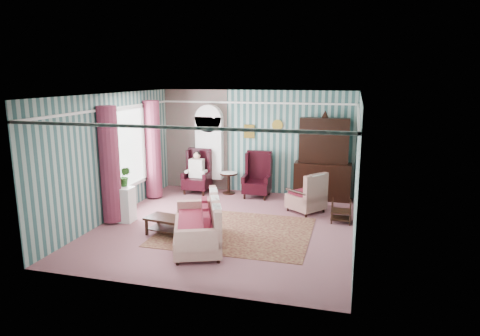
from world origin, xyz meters
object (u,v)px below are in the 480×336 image
(sofa, at_px, (197,218))
(coffee_table, at_px, (169,226))
(bookcase, at_px, (209,152))
(floral_armchair, at_px, (306,192))
(round_side_table, at_px, (229,183))
(nest_table, at_px, (341,211))
(dresser_hutch, at_px, (323,156))
(wingback_left, at_px, (197,171))
(plant_stand, at_px, (122,204))
(seated_woman, at_px, (197,173))
(wingback_right, at_px, (257,175))

(sofa, relative_size, coffee_table, 2.00)
(bookcase, height_order, floral_armchair, bookcase)
(round_side_table, height_order, nest_table, round_side_table)
(dresser_hutch, relative_size, wingback_left, 1.89)
(dresser_hutch, xyz_separation_m, sofa, (-2.12, -3.94, -0.62))
(sofa, height_order, coffee_table, sofa)
(dresser_hutch, distance_m, coffee_table, 4.68)
(sofa, bearing_deg, plant_stand, 45.58)
(plant_stand, bearing_deg, seated_woman, 73.78)
(bookcase, relative_size, floral_armchair, 2.30)
(sofa, bearing_deg, coffee_table, 41.73)
(wingback_right, distance_m, round_side_table, 0.92)
(wingback_left, xyz_separation_m, coffee_table, (0.61, -3.28, -0.43))
(wingback_right, distance_m, seated_woman, 1.75)
(dresser_hutch, bearing_deg, bookcase, 177.89)
(wingback_left, bearing_deg, floral_armchair, -16.51)
(seated_woman, relative_size, plant_stand, 1.47)
(dresser_hutch, height_order, wingback_left, dresser_hutch)
(sofa, bearing_deg, bookcase, -6.06)
(dresser_hutch, xyz_separation_m, coffee_table, (-2.89, -3.55, -0.99))
(sofa, xyz_separation_m, floral_armchair, (1.83, 2.72, -0.07))
(wingback_right, bearing_deg, nest_table, -33.75)
(bookcase, distance_m, round_side_table, 1.07)
(nest_table, distance_m, floral_armchair, 1.07)
(wingback_left, height_order, plant_stand, wingback_left)
(coffee_table, bearing_deg, wingback_right, 70.93)
(wingback_right, bearing_deg, dresser_hutch, 8.77)
(seated_woman, bearing_deg, wingback_right, 0.00)
(seated_woman, height_order, floral_armchair, seated_woman)
(dresser_hutch, xyz_separation_m, nest_table, (0.57, -1.82, -0.91))
(bookcase, xyz_separation_m, floral_armchair, (2.95, -1.34, -0.63))
(dresser_hutch, relative_size, floral_armchair, 2.43)
(wingback_left, xyz_separation_m, wingback_right, (1.75, 0.00, 0.00))
(wingback_left, relative_size, nest_table, 2.31)
(round_side_table, distance_m, nest_table, 3.60)
(sofa, bearing_deg, dresser_hutch, -49.92)
(dresser_hutch, distance_m, wingback_right, 1.86)
(round_side_table, bearing_deg, nest_table, -28.20)
(bookcase, distance_m, seated_woman, 0.70)
(sofa, bearing_deg, floral_armchair, -55.52)
(bookcase, height_order, wingback_left, bookcase)
(round_side_table, xyz_separation_m, nest_table, (3.17, -1.70, -0.03))
(seated_woman, xyz_separation_m, round_side_table, (0.90, 0.15, -0.29))
(seated_woman, xyz_separation_m, nest_table, (4.07, -1.55, -0.32))
(seated_woman, relative_size, sofa, 0.60)
(wingback_right, height_order, plant_stand, wingback_right)
(nest_table, bearing_deg, dresser_hutch, 107.39)
(wingback_left, xyz_separation_m, sofa, (1.38, -3.67, -0.07))
(seated_woman, relative_size, coffee_table, 1.20)
(dresser_hutch, bearing_deg, floral_armchair, -103.60)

